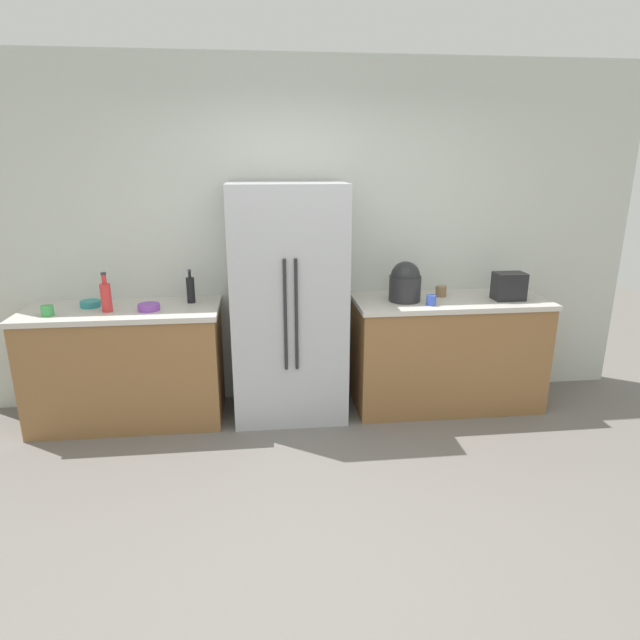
{
  "coord_description": "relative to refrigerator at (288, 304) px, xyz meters",
  "views": [
    {
      "loc": [
        -0.42,
        -2.48,
        2.0
      ],
      "look_at": [
        -0.08,
        0.47,
        1.11
      ],
      "focal_mm": 30.11,
      "sensor_mm": 36.0,
      "label": 1
    }
  ],
  "objects": [
    {
      "name": "ground_plane",
      "position": [
        0.21,
        -1.55,
        -0.92
      ],
      "size": [
        11.01,
        11.01,
        0.0
      ],
      "primitive_type": "plane",
      "color": "slate"
    },
    {
      "name": "kitchen_back_panel",
      "position": [
        0.21,
        0.38,
        0.46
      ],
      "size": [
        5.51,
        0.1,
        2.77
      ],
      "primitive_type": "cube",
      "color": "silver",
      "rests_on": "ground_plane"
    },
    {
      "name": "counter_left",
      "position": [
        -1.27,
        0.01,
        -0.46
      ],
      "size": [
        1.47,
        0.65,
        0.92
      ],
      "color": "olive",
      "rests_on": "ground_plane"
    },
    {
      "name": "counter_right",
      "position": [
        1.31,
        0.01,
        -0.46
      ],
      "size": [
        1.55,
        0.65,
        0.92
      ],
      "color": "olive",
      "rests_on": "ground_plane"
    },
    {
      "name": "refrigerator",
      "position": [
        0.0,
        0.0,
        0.0
      ],
      "size": [
        0.87,
        0.65,
        1.84
      ],
      "color": "#B2B5BA",
      "rests_on": "ground_plane"
    },
    {
      "name": "toaster",
      "position": [
        1.76,
        -0.07,
        0.11
      ],
      "size": [
        0.24,
        0.16,
        0.22
      ],
      "primitive_type": "cube",
      "color": "black",
      "rests_on": "counter_right"
    },
    {
      "name": "rice_cooker",
      "position": [
        0.92,
        -0.01,
        0.15
      ],
      "size": [
        0.25,
        0.25,
        0.32
      ],
      "color": "#262628",
      "rests_on": "counter_right"
    },
    {
      "name": "bottle_a",
      "position": [
        -1.34,
        -0.07,
        0.12
      ],
      "size": [
        0.08,
        0.08,
        0.29
      ],
      "color": "red",
      "rests_on": "counter_left"
    },
    {
      "name": "bottle_b",
      "position": [
        -0.75,
        0.12,
        0.11
      ],
      "size": [
        0.06,
        0.06,
        0.26
      ],
      "color": "black",
      "rests_on": "counter_left"
    },
    {
      "name": "cup_a",
      "position": [
        1.09,
        -0.16,
        0.04
      ],
      "size": [
        0.08,
        0.08,
        0.08
      ],
      "primitive_type": "cylinder",
      "color": "blue",
      "rests_on": "counter_right"
    },
    {
      "name": "cup_b",
      "position": [
        1.26,
        0.1,
        0.04
      ],
      "size": [
        0.09,
        0.09,
        0.09
      ],
      "primitive_type": "cylinder",
      "color": "brown",
      "rests_on": "counter_right"
    },
    {
      "name": "cup_c",
      "position": [
        -1.74,
        -0.14,
        0.04
      ],
      "size": [
        0.09,
        0.09,
        0.07
      ],
      "primitive_type": "cylinder",
      "color": "green",
      "rests_on": "counter_left"
    },
    {
      "name": "bowl_a",
      "position": [
        -1.5,
        0.08,
        0.03
      ],
      "size": [
        0.15,
        0.15,
        0.05
      ],
      "primitive_type": "cylinder",
      "color": "teal",
      "rests_on": "counter_left"
    },
    {
      "name": "bowl_b",
      "position": [
        -1.04,
        -0.07,
        0.02
      ],
      "size": [
        0.16,
        0.16,
        0.05
      ],
      "primitive_type": "cylinder",
      "color": "purple",
      "rests_on": "counter_left"
    }
  ]
}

